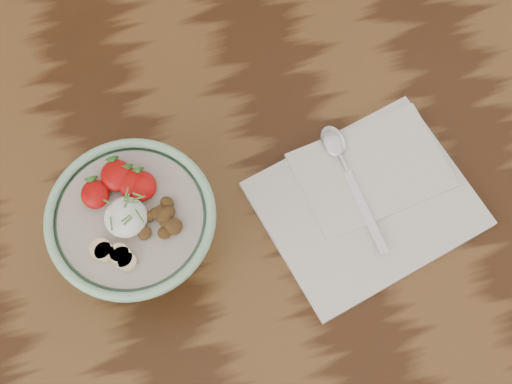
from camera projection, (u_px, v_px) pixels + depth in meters
table at (317, 249)px, 89.71cm from camera, size 160.00×90.00×75.00cm
breakfast_bowl at (136, 227)px, 74.74cm from camera, size 17.34×17.34×11.47cm
napkin at (367, 197)px, 81.65cm from camera, size 26.60×23.27×1.42cm
spoon at (341, 158)px, 82.08cm from camera, size 3.16×16.64×0.87cm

